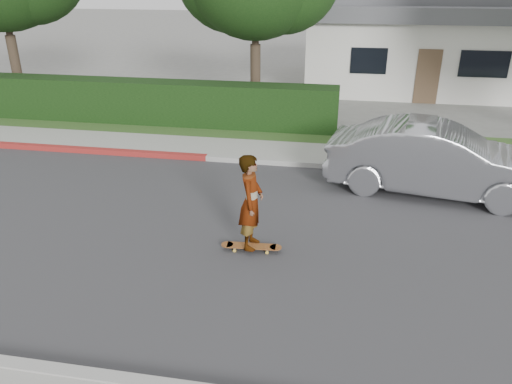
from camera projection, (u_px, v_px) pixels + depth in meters
ground at (108, 225)px, 10.38m from camera, size 120.00×120.00×0.00m
road at (108, 225)px, 10.38m from camera, size 60.00×8.00×0.01m
curb_far at (172, 156)px, 14.04m from camera, size 60.00×0.20×0.15m
curb_red_section at (12, 146)px, 14.84m from camera, size 12.00×0.21×0.15m
sidewalk_far at (182, 146)px, 14.85m from camera, size 60.00×1.60×0.12m
planting_strip at (197, 131)px, 16.30m from camera, size 60.00×1.60×0.10m
hedge at (117, 102)px, 17.04m from camera, size 15.00×1.00×1.50m
house at (423, 37)px, 22.63m from camera, size 10.60×8.60×4.30m
skateboard at (251, 246)px, 9.37m from camera, size 1.15×0.30×0.11m
skateboarder at (251, 202)px, 9.00m from camera, size 0.45×0.67×1.81m
car_silver at (437, 160)px, 11.58m from camera, size 5.23×2.56×1.65m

